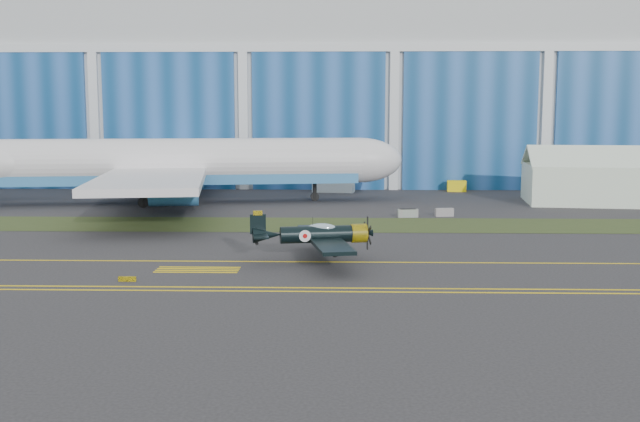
{
  "coord_description": "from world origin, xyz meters",
  "views": [
    {
      "loc": [
        -7.67,
        -60.71,
        11.22
      ],
      "look_at": [
        -9.51,
        4.12,
        2.71
      ],
      "focal_mm": 42.0,
      "sensor_mm": 36.0,
      "label": 1
    }
  ],
  "objects_px": {
    "tent": "(590,174)",
    "tug": "(457,186)",
    "jetliner": "(169,111)",
    "warbird": "(317,234)",
    "shipping_container": "(334,183)"
  },
  "relations": [
    {
      "from": "warbird",
      "to": "jetliner",
      "type": "relative_size",
      "value": 0.2
    },
    {
      "from": "jetliner",
      "to": "shipping_container",
      "type": "height_order",
      "value": "jetliner"
    },
    {
      "from": "jetliner",
      "to": "tug",
      "type": "distance_m",
      "value": 42.12
    },
    {
      "from": "warbird",
      "to": "tug",
      "type": "distance_m",
      "value": 55.04
    },
    {
      "from": "warbird",
      "to": "shipping_container",
      "type": "xyz_separation_m",
      "value": [
        0.76,
        50.5,
        -0.84
      ]
    },
    {
      "from": "tent",
      "to": "tug",
      "type": "distance_m",
      "value": 20.05
    },
    {
      "from": "tent",
      "to": "warbird",
      "type": "bearing_deg",
      "value": -124.08
    },
    {
      "from": "warbird",
      "to": "tent",
      "type": "height_order",
      "value": "tent"
    },
    {
      "from": "warbird",
      "to": "shipping_container",
      "type": "distance_m",
      "value": 50.51
    },
    {
      "from": "jetliner",
      "to": "shipping_container",
      "type": "bearing_deg",
      "value": 24.79
    },
    {
      "from": "jetliner",
      "to": "warbird",
      "type": "bearing_deg",
      "value": -70.97
    },
    {
      "from": "tug",
      "to": "tent",
      "type": "bearing_deg",
      "value": -37.63
    },
    {
      "from": "tug",
      "to": "shipping_container",
      "type": "bearing_deg",
      "value": -170.31
    },
    {
      "from": "tent",
      "to": "tug",
      "type": "xyz_separation_m",
      "value": [
        -14.51,
        13.54,
        -2.85
      ]
    },
    {
      "from": "jetliner",
      "to": "tent",
      "type": "height_order",
      "value": "jetliner"
    }
  ]
}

